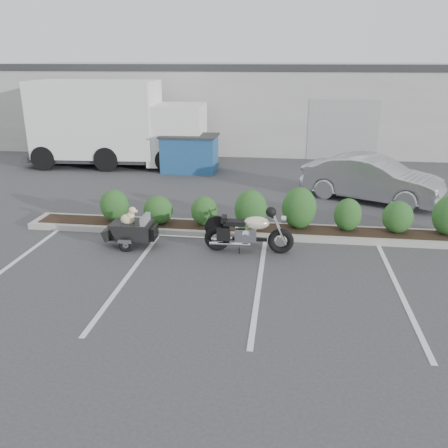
# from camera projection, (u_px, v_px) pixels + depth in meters

# --- Properties ---
(ground) EXTENTS (90.00, 90.00, 0.00)m
(ground) POSITION_uv_depth(u_px,v_px,m) (205.00, 266.00, 10.19)
(ground) COLOR #38383A
(ground) RESTS_ON ground
(planter_kerb) EXTENTS (12.00, 1.00, 0.15)m
(planter_kerb) POSITION_uv_depth(u_px,v_px,m) (258.00, 231.00, 12.10)
(planter_kerb) COLOR #9E9E93
(planter_kerb) RESTS_ON ground
(building) EXTENTS (26.00, 10.00, 4.00)m
(building) POSITION_uv_depth(u_px,v_px,m) (258.00, 102.00, 25.43)
(building) COLOR #9EA099
(building) RESTS_ON ground
(motorcycle) EXTENTS (2.07, 0.70, 1.19)m
(motorcycle) POSITION_uv_depth(u_px,v_px,m) (249.00, 233.00, 10.81)
(motorcycle) COLOR black
(motorcycle) RESTS_ON ground
(pet_trailer) EXTENTS (1.64, 0.91, 0.98)m
(pet_trailer) POSITION_uv_depth(u_px,v_px,m) (131.00, 229.00, 11.19)
(pet_trailer) COLOR black
(pet_trailer) RESTS_ON ground
(sedan) EXTENTS (4.46, 3.15, 1.40)m
(sedan) POSITION_uv_depth(u_px,v_px,m) (372.00, 179.00, 14.72)
(sedan) COLOR #B2B2B9
(sedan) RESTS_ON ground
(dumpster) EXTENTS (2.20, 1.51, 1.44)m
(dumpster) POSITION_uv_depth(u_px,v_px,m) (190.00, 153.00, 18.57)
(dumpster) COLOR navy
(dumpster) RESTS_ON ground
(delivery_truck) EXTENTS (7.56, 2.93, 3.41)m
(delivery_truck) POSITION_uv_depth(u_px,v_px,m) (117.00, 126.00, 19.37)
(delivery_truck) COLOR white
(delivery_truck) RESTS_ON ground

